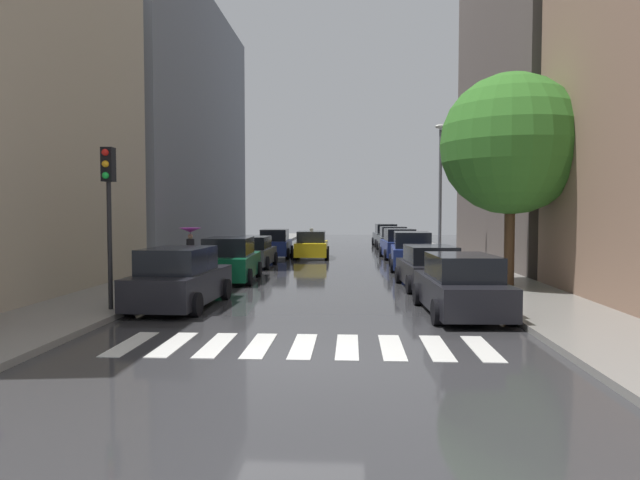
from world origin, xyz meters
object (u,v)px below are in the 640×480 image
object	(u,v)px
parked_car_right_sixth	(386,236)
lamp_post_right	(440,183)
street_tree_right	(511,145)
traffic_light_left_corner	(108,192)
parked_car_left_fourth	(275,244)
parked_car_right_nearest	(461,286)
parked_car_left_second	(230,261)
parked_car_right_third	(411,252)
parked_car_right_fifth	(393,240)
parked_car_right_fourth	(399,245)
pedestrian_foreground	(190,239)
taxi_midroad	(312,245)
parked_car_left_nearest	(180,279)
parked_car_right_second	(429,268)
parked_car_left_third	(253,252)

from	to	relation	value
parked_car_right_sixth	lamp_post_right	size ratio (longest dim) A/B	0.68
street_tree_right	lamp_post_right	bearing A→B (deg)	96.39
traffic_light_left_corner	parked_car_left_fourth	bearing A→B (deg)	84.98
parked_car_right_nearest	parked_car_left_fourth	bearing A→B (deg)	19.34
parked_car_left_second	parked_car_right_third	bearing A→B (deg)	-59.82
parked_car_right_sixth	street_tree_right	distance (m)	26.33
parked_car_left_fourth	parked_car_right_fifth	distance (m)	9.72
parked_car_left_second	street_tree_right	size ratio (longest dim) A/B	0.61
lamp_post_right	parked_car_right_nearest	bearing A→B (deg)	-96.61
parked_car_right_fourth	parked_car_right_sixth	size ratio (longest dim) A/B	0.89
street_tree_right	parked_car_right_fourth	bearing A→B (deg)	101.69
parked_car_right_fifth	pedestrian_foreground	bearing A→B (deg)	145.14
parked_car_right_third	traffic_light_left_corner	distance (m)	15.76
taxi_midroad	parked_car_left_fourth	bearing A→B (deg)	72.01
parked_car_left_fourth	street_tree_right	size ratio (longest dim) A/B	0.56
parked_car_left_nearest	parked_car_right_second	size ratio (longest dim) A/B	1.02
parked_car_right_fourth	taxi_midroad	xyz separation A→B (m)	(-5.22, 0.07, -0.06)
parked_car_right_fourth	parked_car_right_second	bearing A→B (deg)	177.08
parked_car_right_fourth	pedestrian_foreground	xyz separation A→B (m)	(-10.14, -8.48, 0.69)
parked_car_left_nearest	pedestrian_foreground	world-z (taller)	pedestrian_foreground
parked_car_right_third	taxi_midroad	distance (m)	8.45
parked_car_left_fourth	taxi_midroad	bearing A→B (deg)	-107.99
parked_car_left_fourth	parked_car_right_second	distance (m)	15.85
pedestrian_foreground	traffic_light_left_corner	xyz separation A→B (m)	(0.88, -10.54, 1.77)
parked_car_left_third	taxi_midroad	size ratio (longest dim) A/B	1.00
parked_car_left_nearest	parked_car_left_third	xyz separation A→B (m)	(-0.02, 12.15, -0.08)
parked_car_right_second	parked_car_right_sixth	bearing A→B (deg)	-2.78
parked_car_left_third	lamp_post_right	bearing A→B (deg)	-81.62
parked_car_left_nearest	lamp_post_right	bearing A→B (deg)	-32.91
parked_car_left_fourth	parked_car_left_nearest	bearing A→B (deg)	177.70
parked_car_left_nearest	pedestrian_foreground	bearing A→B (deg)	16.68
parked_car_left_third	parked_car_right_third	xyz separation A→B (m)	(7.83, -0.98, 0.12)
parked_car_left_fourth	parked_car_right_fifth	xyz separation A→B (m)	(7.65, 6.00, 0.02)
parked_car_left_nearest	traffic_light_left_corner	distance (m)	3.18
parked_car_right_fifth	taxi_midroad	world-z (taller)	taxi_midroad
parked_car_right_fourth	lamp_post_right	bearing A→B (deg)	-160.42
parked_car_left_second	parked_car_left_third	size ratio (longest dim) A/B	1.04
parked_car_right_nearest	parked_car_right_second	bearing A→B (deg)	-1.14
parked_car_right_third	parked_car_right_fifth	xyz separation A→B (m)	(0.08, 13.28, -0.03)
parked_car_right_nearest	traffic_light_left_corner	world-z (taller)	traffic_light_left_corner
parked_car_left_fourth	pedestrian_foreground	world-z (taller)	pedestrian_foreground
parked_car_left_second	street_tree_right	xyz separation A→B (m)	(10.45, -1.90, 4.31)
parked_car_right_nearest	street_tree_right	world-z (taller)	street_tree_right
parked_car_right_nearest	parked_car_right_second	distance (m)	5.28
parked_car_right_nearest	parked_car_right_sixth	distance (m)	30.97
parked_car_right_second	parked_car_right_fourth	size ratio (longest dim) A/B	1.04
parked_car_left_third	parked_car_right_second	bearing A→B (deg)	-134.23
parked_car_right_third	lamp_post_right	bearing A→B (deg)	-33.39
parked_car_right_third	parked_car_left_second	bearing A→B (deg)	125.15
street_tree_right	parked_car_left_nearest	bearing A→B (deg)	-157.54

